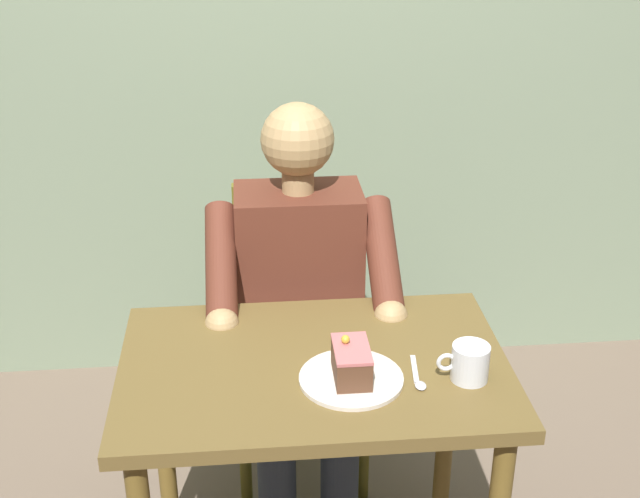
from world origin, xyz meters
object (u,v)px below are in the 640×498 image
Objects in this scene: chair at (298,317)px; coffee_cup at (469,362)px; seated_person at (301,308)px; cake_slice at (351,362)px; dessert_spoon at (418,378)px; dining_table at (314,401)px.

chair is 7.50× the size of coffee_cup.
coffee_cup is (-0.35, 0.70, 0.27)m from chair.
coffee_cup is at bearing 123.37° from seated_person.
cake_slice is 0.93× the size of dessert_spoon.
coffee_cup is at bearing 116.30° from chair.
dining_table is 0.27m from dessert_spoon.
coffee_cup is (-0.35, 0.53, 0.14)m from seated_person.
cake_slice is at bearing -3.64° from coffee_cup.
seated_person is 0.65m from coffee_cup.
dining_table is at bearing -21.60° from dessert_spoon.
cake_slice is at bearing 96.51° from chair.
chair reaches higher than dessert_spoon.
dining_table is 6.44× the size of dessert_spoon.
coffee_cup reaches higher than dining_table.
dessert_spoon is (-0.23, 0.70, 0.23)m from chair.
chair is at bearing -63.70° from coffee_cup.
coffee_cup is at bearing 164.16° from dining_table.
seated_person reaches higher than dessert_spoon.
cake_slice is (-0.08, 0.69, 0.28)m from chair.
coffee_cup is at bearing 176.36° from cake_slice.
chair reaches higher than cake_slice.
chair is 0.22m from seated_person.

